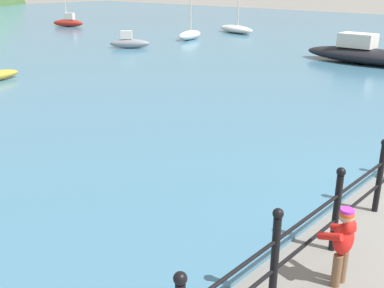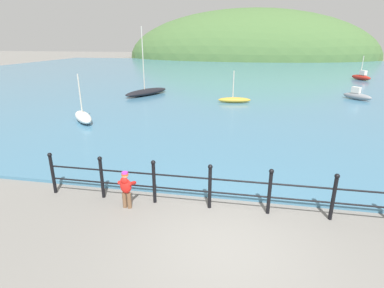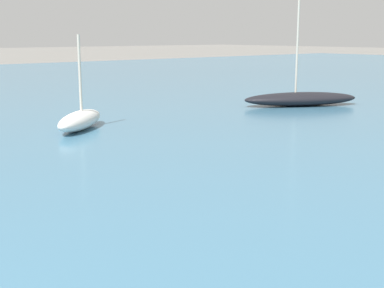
# 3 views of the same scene
# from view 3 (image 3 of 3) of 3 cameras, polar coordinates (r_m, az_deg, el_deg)

# --- Properties ---
(boat_red_dinghy) EXTENTS (2.09, 2.28, 2.41)m
(boat_red_dinghy) POSITION_cam_3_polar(r_m,az_deg,el_deg) (14.09, -11.86, 2.56)
(boat_red_dinghy) COLOR silver
(boat_red_dinghy) RESTS_ON water
(boat_far_left) EXTENTS (2.90, 4.11, 4.92)m
(boat_far_left) POSITION_cam_3_polar(r_m,az_deg,el_deg) (18.85, 11.53, 4.81)
(boat_far_left) COLOR black
(boat_far_left) RESTS_ON water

